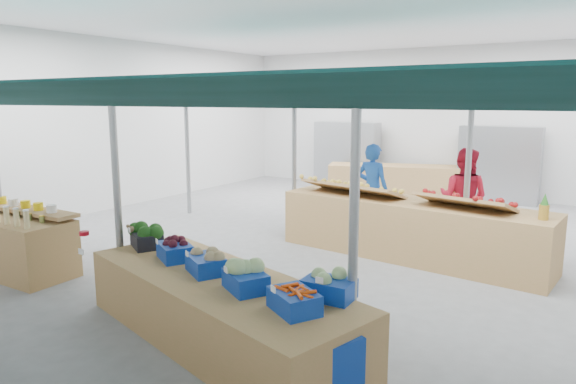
% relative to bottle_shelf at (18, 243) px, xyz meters
% --- Properties ---
extents(floor, '(13.00, 13.00, 0.00)m').
position_rel_bottle_shelf_xyz_m(floor, '(3.23, 4.18, -0.48)').
color(floor, slate).
rests_on(floor, ground).
extents(hall, '(13.00, 13.00, 13.00)m').
position_rel_bottle_shelf_xyz_m(hall, '(3.23, 5.62, 2.16)').
color(hall, silver).
rests_on(hall, ground).
extents(pole_grid, '(10.00, 4.60, 3.00)m').
position_rel_bottle_shelf_xyz_m(pole_grid, '(3.98, 2.43, 1.33)').
color(pole_grid, gray).
rests_on(pole_grid, floor).
extents(awnings, '(9.50, 7.08, 0.30)m').
position_rel_bottle_shelf_xyz_m(awnings, '(3.98, 2.43, 2.30)').
color(awnings, black).
rests_on(awnings, pole_grid).
extents(back_shelving_left, '(2.00, 0.50, 2.00)m').
position_rel_bottle_shelf_xyz_m(back_shelving_left, '(0.73, 10.18, 0.52)').
color(back_shelving_left, '#B23F33').
rests_on(back_shelving_left, floor).
extents(back_shelving_right, '(2.00, 0.50, 2.00)m').
position_rel_bottle_shelf_xyz_m(back_shelving_right, '(5.23, 10.18, 0.52)').
color(back_shelving_right, '#B23F33').
rests_on(back_shelving_right, floor).
extents(bottle_shelf, '(2.04, 1.25, 1.17)m').
position_rel_bottle_shelf_xyz_m(bottle_shelf, '(0.00, 0.00, 0.00)').
color(bottle_shelf, olive).
rests_on(bottle_shelf, floor).
extents(veg_counter, '(4.02, 2.21, 0.74)m').
position_rel_bottle_shelf_xyz_m(veg_counter, '(4.17, -0.07, -0.11)').
color(veg_counter, olive).
rests_on(veg_counter, floor).
extents(fruit_counter, '(4.72, 1.49, 0.99)m').
position_rel_bottle_shelf_xyz_m(fruit_counter, '(4.95, 4.14, 0.02)').
color(fruit_counter, olive).
rests_on(fruit_counter, floor).
extents(far_counter, '(4.81, 2.57, 0.86)m').
position_rel_bottle_shelf_xyz_m(far_counter, '(3.01, 9.86, -0.05)').
color(far_counter, olive).
rests_on(far_counter, floor).
extents(crate_stack, '(0.65, 0.57, 0.65)m').
position_rel_bottle_shelf_xyz_m(crate_stack, '(5.81, -0.43, -0.15)').
color(crate_stack, '#0E3498').
rests_on(crate_stack, floor).
extents(vendor_left, '(0.71, 0.50, 1.86)m').
position_rel_bottle_shelf_xyz_m(vendor_left, '(3.75, 5.24, 0.45)').
color(vendor_left, '#174697').
rests_on(vendor_left, floor).
extents(vendor_right, '(0.96, 0.78, 1.86)m').
position_rel_bottle_shelf_xyz_m(vendor_right, '(5.55, 5.24, 0.45)').
color(vendor_right, red).
rests_on(vendor_right, floor).
extents(crate_broccoli, '(0.61, 0.55, 0.35)m').
position_rel_bottle_shelf_xyz_m(crate_broccoli, '(2.58, 0.35, 0.42)').
color(crate_broccoli, black).
rests_on(crate_broccoli, veg_counter).
extents(crate_beets, '(0.61, 0.55, 0.29)m').
position_rel_bottle_shelf_xyz_m(crate_beets, '(3.30, 0.16, 0.40)').
color(crate_beets, '#0E3498').
rests_on(crate_beets, veg_counter).
extents(crate_celeriac, '(0.61, 0.55, 0.31)m').
position_rel_bottle_shelf_xyz_m(crate_celeriac, '(3.97, -0.02, 0.41)').
color(crate_celeriac, '#0E3498').
rests_on(crate_celeriac, veg_counter).
extents(crate_cabbage, '(0.61, 0.55, 0.35)m').
position_rel_bottle_shelf_xyz_m(crate_cabbage, '(4.69, -0.21, 0.42)').
color(crate_cabbage, '#0E3498').
rests_on(crate_cabbage, veg_counter).
extents(crate_carrots, '(0.61, 0.55, 0.29)m').
position_rel_bottle_shelf_xyz_m(crate_carrots, '(5.41, -0.40, 0.37)').
color(crate_carrots, '#0E3498').
rests_on(crate_carrots, veg_counter).
extents(sparrow, '(0.12, 0.09, 0.11)m').
position_rel_bottle_shelf_xyz_m(sparrow, '(2.38, 0.26, 0.51)').
color(sparrow, brown).
rests_on(sparrow, crate_broccoli).
extents(pole_ribbon, '(0.12, 0.12, 0.28)m').
position_rel_bottle_shelf_xyz_m(pole_ribbon, '(2.42, -0.50, 0.60)').
color(pole_ribbon, '#B00B19').
rests_on(pole_ribbon, pole_grid).
extents(apple_heap_yellow, '(1.99, 1.01, 0.27)m').
position_rel_bottle_shelf_xyz_m(apple_heap_yellow, '(3.84, 4.12, 0.68)').
color(apple_heap_yellow, '#997247').
rests_on(apple_heap_yellow, fruit_counter).
extents(apple_heap_red, '(1.60, 0.94, 0.27)m').
position_rel_bottle_shelf_xyz_m(apple_heap_red, '(5.87, 3.95, 0.68)').
color(apple_heap_red, '#997247').
rests_on(apple_heap_red, fruit_counter).
extents(pineapple, '(0.14, 0.14, 0.39)m').
position_rel_bottle_shelf_xyz_m(pineapple, '(7.03, 3.85, 0.69)').
color(pineapple, '#8C6019').
rests_on(pineapple, fruit_counter).
extents(crate_extra, '(0.52, 0.41, 0.32)m').
position_rel_bottle_shelf_xyz_m(crate_extra, '(5.53, 0.06, 0.41)').
color(crate_extra, '#0E3498').
rests_on(crate_extra, veg_counter).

